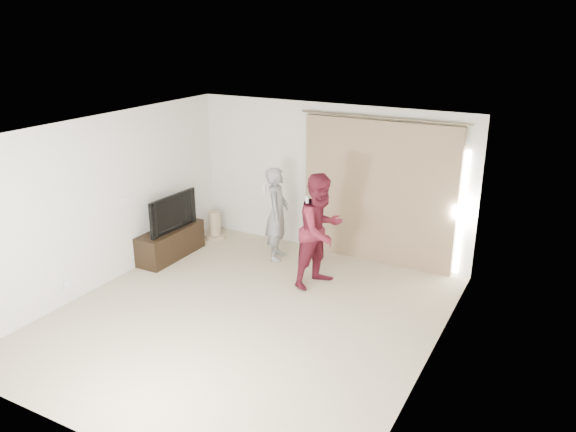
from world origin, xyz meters
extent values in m
plane|color=tan|center=(0.00, 0.00, 0.00)|extent=(5.50, 5.50, 0.00)
cube|color=silver|center=(0.00, 2.75, 1.30)|extent=(5.00, 0.04, 2.60)
cube|color=silver|center=(-2.50, 0.00, 1.30)|extent=(0.04, 5.50, 2.60)
cube|color=white|center=(-2.48, 0.40, 1.20)|extent=(0.02, 0.08, 0.12)
cube|color=white|center=(-2.48, -0.90, 0.30)|extent=(0.02, 0.08, 0.12)
cube|color=white|center=(0.00, 0.00, 2.60)|extent=(5.00, 5.50, 0.01)
cube|color=#9F8761|center=(0.90, 2.68, 1.20)|extent=(2.60, 0.10, 2.40)
cylinder|color=#6B6249|center=(0.90, 2.68, 2.44)|extent=(2.80, 0.03, 0.03)
cube|color=silver|center=(2.26, 2.72, 1.05)|extent=(0.08, 0.04, 2.00)
cube|color=black|center=(-2.27, 1.17, 0.26)|extent=(0.46, 1.33, 0.51)
imported|color=black|center=(-2.27, 1.17, 0.82)|extent=(0.19, 1.09, 0.62)
cylinder|color=tan|center=(-2.10, 2.25, 0.03)|extent=(0.39, 0.39, 0.07)
cylinder|color=tan|center=(-2.10, 2.25, 0.29)|extent=(0.22, 0.22, 0.46)
imported|color=slate|center=(-0.62, 2.00, 0.80)|extent=(0.54, 0.67, 1.60)
cube|color=white|center=(-0.80, 1.90, 1.23)|extent=(0.04, 0.04, 0.14)
cube|color=white|center=(-0.80, 2.12, 1.12)|extent=(0.05, 0.05, 0.09)
imported|color=maroon|center=(0.46, 1.42, 0.89)|extent=(0.92, 1.04, 1.78)
cube|color=white|center=(0.28, 1.32, 1.36)|extent=(0.04, 0.04, 0.14)
cube|color=white|center=(0.28, 1.54, 1.24)|extent=(0.05, 0.05, 0.09)
camera|label=1|loc=(3.77, -5.79, 3.92)|focal=35.00mm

